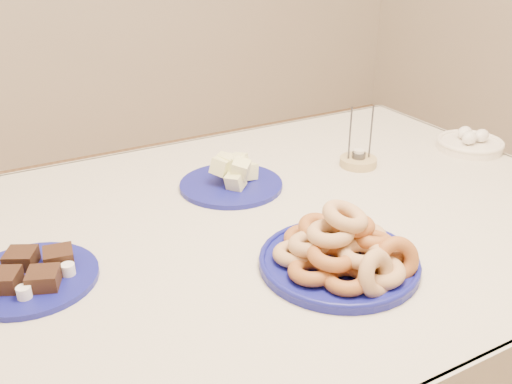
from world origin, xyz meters
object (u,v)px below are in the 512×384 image
(dining_table, at_px, (245,265))
(candle_holder, at_px, (358,160))
(brownie_plate, at_px, (31,275))
(egg_bowl, at_px, (470,143))
(melon_plate, at_px, (232,177))
(donut_platter, at_px, (343,252))

(dining_table, bearing_deg, candle_holder, 18.59)
(brownie_plate, bearing_deg, dining_table, 0.11)
(candle_holder, relative_size, egg_bowl, 0.77)
(brownie_plate, bearing_deg, egg_bowl, 3.86)
(brownie_plate, bearing_deg, melon_plate, 20.23)
(donut_platter, distance_m, candle_holder, 0.52)
(candle_holder, bearing_deg, dining_table, -161.41)
(dining_table, bearing_deg, egg_bowl, 5.98)
(dining_table, distance_m, donut_platter, 0.29)
(dining_table, relative_size, brownie_plate, 5.58)
(donut_platter, xyz_separation_m, brownie_plate, (-0.53, 0.24, -0.02))
(melon_plate, xyz_separation_m, brownie_plate, (-0.51, -0.19, -0.01))
(donut_platter, relative_size, candle_holder, 2.11)
(donut_platter, distance_m, egg_bowl, 0.78)
(egg_bowl, bearing_deg, donut_platter, -155.23)
(dining_table, height_order, donut_platter, donut_platter)
(melon_plate, relative_size, brownie_plate, 1.10)
(egg_bowl, bearing_deg, brownie_plate, -176.14)
(candle_holder, bearing_deg, brownie_plate, -170.63)
(dining_table, distance_m, candle_holder, 0.47)
(dining_table, relative_size, donut_platter, 4.85)
(melon_plate, bearing_deg, donut_platter, -87.79)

